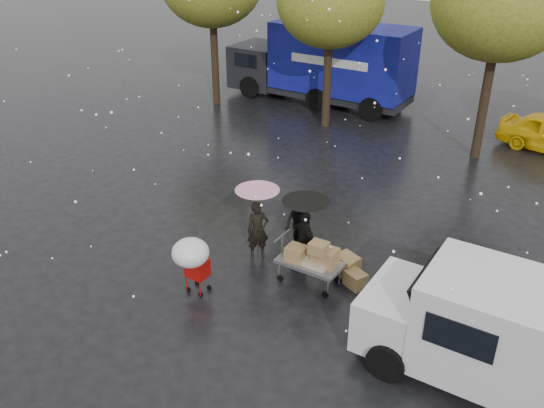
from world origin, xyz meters
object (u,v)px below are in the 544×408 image
Objects in this scene: white_van at (507,335)px; person_pink at (258,230)px; blue_truck at (324,64)px; person_black at (305,240)px; vendor_cart at (313,258)px; shopping_cart at (192,255)px.

person_pink is at bearing 168.19° from white_van.
person_black is at bearing -64.14° from blue_truck.
vendor_cart is at bearing 167.68° from white_van.
shopping_cart is 0.18× the size of blue_truck.
blue_truck is (-4.60, 12.24, 1.00)m from person_pink.
vendor_cart is 4.58m from white_van.
person_pink is 1.00× the size of vendor_cart.
person_black reaches higher than shopping_cart.
blue_truck is at bearing -35.56° from person_black.
person_black is 1.05× the size of shopping_cart.
person_black is 13.43m from blue_truck.
shopping_cart is at bearing -143.56° from person_pink.
blue_truck is at bearing 128.57° from white_van.
shopping_cart is at bearing -172.64° from white_van.
vendor_cart is at bearing 163.10° from person_black.
blue_truck is at bearing 66.12° from person_pink.
white_van is at bearing 7.36° from shopping_cart.
shopping_cart is (-2.07, -1.82, 0.34)m from vendor_cart.
person_black is 0.71m from vendor_cart.
shopping_cart is 15.01m from blue_truck.
shopping_cart is at bearing -138.80° from vendor_cart.
person_pink is 0.99× the size of person_black.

